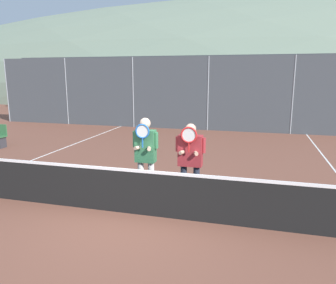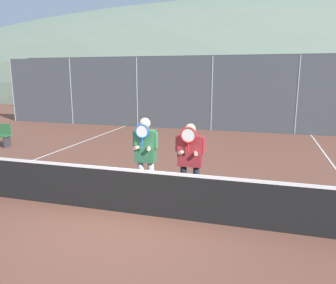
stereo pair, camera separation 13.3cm
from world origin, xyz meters
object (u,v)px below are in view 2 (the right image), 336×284
Objects in this scene: player_leftmost at (145,152)px; car_left_of_center at (174,107)px; car_center at (268,108)px; player_center_left at (190,156)px; car_far_left at (93,104)px.

car_left_of_center is (-2.47, 11.27, -0.18)m from player_leftmost.
player_leftmost is 0.41× the size of car_center.
car_center reaches higher than car_left_of_center.
car_far_left is at bearing 127.17° from player_center_left.
player_leftmost is 11.67m from car_center.
car_far_left is at bearing -178.12° from car_center.
player_center_left is 11.67m from car_left_of_center.
car_far_left reaches higher than player_leftmost.
car_center reaches higher than player_leftmost.
car_center is at bearing 1.88° from car_far_left.
car_left_of_center is 5.00m from car_center.
player_leftmost is 1.06× the size of player_center_left.
car_far_left reaches higher than car_left_of_center.
player_center_left is 0.39× the size of car_center.
car_center is (9.91, 0.33, 0.01)m from car_far_left.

